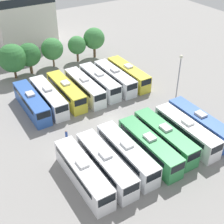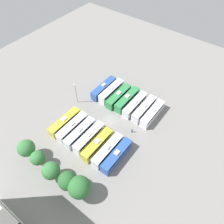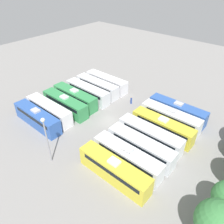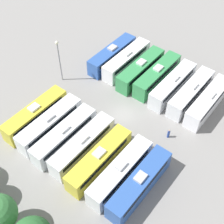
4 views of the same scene
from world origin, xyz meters
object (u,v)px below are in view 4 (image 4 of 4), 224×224
object	(u,v)px
bus_9	(99,160)
bus_10	(83,145)
bus_13	(35,114)
bus_4	(141,69)
bus_6	(112,55)
bus_3	(157,75)
bus_12	(50,124)
bus_0	(208,101)
worker_person	(169,134)
bus_7	(139,184)
bus_5	(126,60)
bus_8	(120,172)
bus_1	(191,93)
light_pole	(59,55)
bus_2	(173,85)
bus_11	(64,135)

from	to	relation	value
bus_9	bus_10	xyz separation A→B (m)	(3.39, -0.40, 0.00)
bus_9	bus_13	size ratio (longest dim) A/B	1.00
bus_4	bus_6	distance (m)	6.50
bus_3	bus_10	world-z (taller)	same
bus_12	bus_0	bearing A→B (deg)	-130.83
bus_4	bus_10	xyz separation A→B (m)	(-2.99, 18.55, 0.00)
bus_13	worker_person	distance (m)	20.45
bus_10	bus_7	bearing A→B (deg)	-180.00
bus_4	bus_5	bearing A→B (deg)	-9.11
bus_7	bus_10	world-z (taller)	same
bus_13	bus_8	bearing A→B (deg)	-179.64
bus_8	bus_3	bearing A→B (deg)	-70.92
bus_3	bus_8	xyz separation A→B (m)	(-6.64, 19.19, 0.00)
bus_10	bus_1	bearing A→B (deg)	-109.81
bus_3	bus_10	distance (m)	19.07
bus_4	bus_8	bearing A→B (deg)	117.62
bus_6	bus_13	xyz separation A→B (m)	(0.04, 18.90, 0.00)
bus_12	worker_person	distance (m)	17.80
bus_0	bus_13	size ratio (longest dim) A/B	1.00
bus_4	bus_0	bearing A→B (deg)	-178.90
bus_3	bus_4	size ratio (longest dim) A/B	1.00
bus_12	worker_person	size ratio (longest dim) A/B	6.80
light_pole	bus_13	bearing A→B (deg)	112.05
bus_4	bus_12	bearing A→B (deg)	79.55
bus_9	worker_person	world-z (taller)	bus_9
bus_0	bus_2	distance (m)	6.45
bus_6	bus_7	size ratio (longest dim) A/B	1.00
bus_6	light_pole	bearing A→B (deg)	67.30
bus_1	bus_12	bearing A→B (deg)	55.17
bus_5	bus_6	xyz separation A→B (m)	(2.99, 0.44, 0.00)
bus_1	worker_person	world-z (taller)	bus_1
bus_0	bus_6	distance (m)	19.43
bus_5	bus_6	distance (m)	3.02
bus_0	bus_4	world-z (taller)	same
bus_13	light_pole	size ratio (longest dim) A/B	1.39
bus_5	bus_11	size ratio (longest dim) A/B	1.00
bus_2	bus_6	bearing A→B (deg)	-0.01
light_pole	bus_5	bearing A→B (deg)	-125.17
worker_person	bus_12	bearing A→B (deg)	34.78
bus_10	bus_3	bearing A→B (deg)	-90.40
bus_8	worker_person	bearing A→B (deg)	-97.80
bus_3	bus_7	xyz separation A→B (m)	(-9.65, 19.07, 0.00)
bus_1	bus_2	xyz separation A→B (m)	(3.32, 0.21, 0.00)
bus_11	bus_2	bearing A→B (deg)	-109.48
bus_0	bus_8	bearing A→B (deg)	80.51
bus_3	bus_11	bearing A→B (deg)	80.14
bus_0	bus_12	bearing A→B (deg)	49.17
bus_6	bus_8	xyz separation A→B (m)	(-16.27, 18.79, 0.00)
bus_6	bus_11	size ratio (longest dim) A/B	1.00
bus_9	bus_12	bearing A→B (deg)	-1.39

